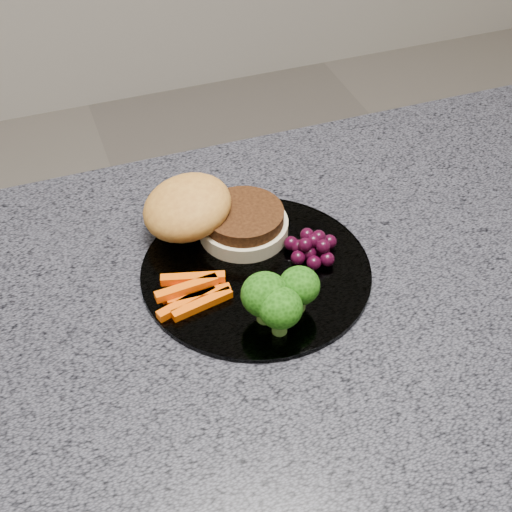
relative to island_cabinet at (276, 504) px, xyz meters
The scene contains 7 objects.
island_cabinet is the anchor object (origin of this frame).
countertop 0.45m from the island_cabinet, ahead, with size 1.20×0.60×0.04m, color #4D4C57.
plate 0.48m from the island_cabinet, 111.99° to the left, with size 0.26×0.26×0.01m, color white.
burger 0.52m from the island_cabinet, 111.85° to the left, with size 0.19×0.15×0.06m.
carrot_sticks 0.49m from the island_cabinet, 166.02° to the left, with size 0.09×0.06×0.02m.
broccoli 0.51m from the island_cabinet, 119.57° to the right, with size 0.09×0.07×0.06m.
grape_bunch 0.49m from the island_cabinet, 39.50° to the left, with size 0.06×0.06×0.03m.
Camera 1 is at (-0.21, -0.50, 1.47)m, focal length 50.00 mm.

